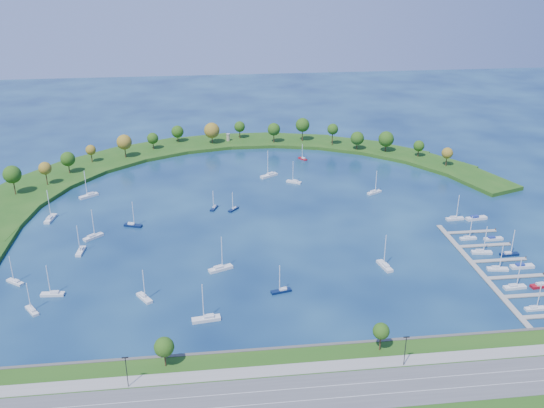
{
  "coord_description": "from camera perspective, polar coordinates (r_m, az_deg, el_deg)",
  "views": [
    {
      "loc": [
        -25.62,
        -252.44,
        114.48
      ],
      "look_at": [
        5.0,
        5.0,
        4.0
      ],
      "focal_mm": 39.26,
      "sensor_mm": 36.0,
      "label": 1
    }
  ],
  "objects": [
    {
      "name": "moored_boat_13",
      "position": [
        268.65,
        -16.78,
        -2.98
      ],
      "size": [
        8.32,
        7.9,
        13.19
      ],
      "rotation": [
        0.0,
        0.0,
        0.74
      ],
      "color": "silver",
      "rests_on": "ground"
    },
    {
      "name": "moored_boat_11",
      "position": [
        204.37,
        -6.31,
        -10.82
      ],
      "size": [
        9.91,
        3.96,
        14.17
      ],
      "rotation": [
        0.0,
        0.0,
        3.28
      ],
      "color": "silver",
      "rests_on": "ground"
    },
    {
      "name": "moored_boat_5",
      "position": [
        309.15,
        9.78,
        1.18
      ],
      "size": [
        8.32,
        5.95,
        12.09
      ],
      "rotation": [
        0.0,
        0.0,
        0.5
      ],
      "color": "silver",
      "rests_on": "ground"
    },
    {
      "name": "docked_boat_6",
      "position": [
        259.43,
        19.45,
        -4.31
      ],
      "size": [
        8.55,
        3.52,
        12.19
      ],
      "rotation": [
        0.0,
        0.0,
        -0.15
      ],
      "color": "silver",
      "rests_on": "ground"
    },
    {
      "name": "docked_boat_5",
      "position": [
        253.95,
        22.83,
        -5.52
      ],
      "size": [
        9.33,
        2.73,
        1.9
      ],
      "rotation": [
        0.0,
        0.0,
        0.01
      ],
      "color": "silver",
      "rests_on": "ground"
    },
    {
      "name": "moored_boat_9",
      "position": [
        355.68,
        2.97,
        4.42
      ],
      "size": [
        5.02,
        6.37,
        9.45
      ],
      "rotation": [
        0.0,
        0.0,
        2.15
      ],
      "color": "maroon",
      "rests_on": "ground"
    },
    {
      "name": "south_shoreline",
      "position": [
        174.13,
        3.51,
        -17.64
      ],
      "size": [
        420.0,
        43.1,
        11.6
      ],
      "color": "#1E4C14",
      "rests_on": "ground"
    },
    {
      "name": "moored_boat_14",
      "position": [
        219.21,
        -12.16,
        -8.71
      ],
      "size": [
        6.44,
        8.2,
        12.15
      ],
      "rotation": [
        0.0,
        0.0,
        5.29
      ],
      "color": "silver",
      "rests_on": "ground"
    },
    {
      "name": "docked_boat_3",
      "position": [
        242.97,
        24.47,
        -7.07
      ],
      "size": [
        8.95,
        3.24,
        12.88
      ],
      "rotation": [
        0.0,
        0.0,
        0.09
      ],
      "color": "maroon",
      "rests_on": "ground"
    },
    {
      "name": "dock_system",
      "position": [
        248.95,
        20.7,
        -5.84
      ],
      "size": [
        24.28,
        82.0,
        1.6
      ],
      "color": "gray",
      "rests_on": "ground"
    },
    {
      "name": "docked_boat_4",
      "position": [
        248.45,
        20.81,
        -5.77
      ],
      "size": [
        8.38,
        3.51,
        11.95
      ],
      "rotation": [
        0.0,
        0.0,
        -0.16
      ],
      "color": "silver",
      "rests_on": "ground"
    },
    {
      "name": "breakwater_trees",
      "position": [
        357.1,
        -4.04,
        6.11
      ],
      "size": [
        238.81,
        91.79,
        15.19
      ],
      "color": "#382314",
      "rests_on": "breakwater"
    },
    {
      "name": "harbor_tower",
      "position": [
        384.78,
        -4.23,
        6.4
      ],
      "size": [
        2.6,
        2.6,
        4.78
      ],
      "color": "gray",
      "rests_on": "breakwater"
    },
    {
      "name": "moored_boat_2",
      "position": [
        292.81,
        -20.48,
        -1.27
      ],
      "size": [
        4.25,
        10.13,
        14.43
      ],
      "rotation": [
        0.0,
        0.0,
        1.41
      ],
      "color": "silver",
      "rests_on": "ground"
    },
    {
      "name": "breakwater",
      "position": [
        322.5,
        -10.03,
        2.11
      ],
      "size": [
        286.74,
        247.64,
        2.0
      ],
      "color": "#1E4C14",
      "rests_on": "ground"
    },
    {
      "name": "moored_boat_8",
      "position": [
        287.38,
        -5.58,
        -0.33
      ],
      "size": [
        4.27,
        6.75,
        9.64
      ],
      "rotation": [
        0.0,
        0.0,
        4.31
      ],
      "color": "#09173A",
      "rests_on": "ground"
    },
    {
      "name": "moored_boat_17",
      "position": [
        230.52,
        -20.29,
        -8.03
      ],
      "size": [
        8.49,
        3.0,
        12.25
      ],
      "rotation": [
        0.0,
        0.0,
        3.06
      ],
      "color": "silver",
      "rests_on": "ground"
    },
    {
      "name": "moored_boat_16",
      "position": [
        314.1,
        -17.15,
        0.82
      ],
      "size": [
        9.39,
        7.86,
        14.18
      ],
      "rotation": [
        0.0,
        0.0,
        3.77
      ],
      "color": "silver",
      "rests_on": "ground"
    },
    {
      "name": "moored_boat_15",
      "position": [
        275.3,
        -13.2,
        -1.94
      ],
      "size": [
        8.52,
        5.01,
        12.09
      ],
      "rotation": [
        0.0,
        0.0,
        5.93
      ],
      "color": "#09173A",
      "rests_on": "ground"
    },
    {
      "name": "moored_boat_12",
      "position": [
        238.4,
        10.77,
        -5.8
      ],
      "size": [
        4.47,
        9.76,
        13.85
      ],
      "rotation": [
        0.0,
        0.0,
        1.77
      ],
      "color": "silver",
      "rests_on": "ground"
    },
    {
      "name": "moored_boat_4",
      "position": [
        243.61,
        -23.42,
        -6.81
      ],
      "size": [
        7.38,
        6.23,
        11.18
      ],
      "rotation": [
        0.0,
        0.0,
        2.51
      ],
      "color": "silver",
      "rests_on": "ground"
    },
    {
      "name": "docked_boat_2",
      "position": [
        238.08,
        22.25,
        -7.31
      ],
      "size": [
        8.53,
        2.85,
        12.36
      ],
      "rotation": [
        0.0,
        0.0,
        0.06
      ],
      "color": "silver",
      "rests_on": "ground"
    },
    {
      "name": "docked_boat_11",
      "position": [
        290.74,
        18.99,
        -1.28
      ],
      "size": [
        10.23,
        4.04,
        2.03
      ],
      "rotation": [
        0.0,
        0.0,
        0.13
      ],
      "color": "silver",
      "rests_on": "ground"
    },
    {
      "name": "moored_boat_18",
      "position": [
        327.52,
        -0.28,
        2.81
      ],
      "size": [
        10.3,
        7.95,
        15.2
      ],
      "rotation": [
        0.0,
        0.0,
        3.7
      ],
      "color": "silver",
      "rests_on": "ground"
    },
    {
      "name": "moored_boat_7",
      "position": [
        285.33,
        -3.71,
        -0.44
      ],
      "size": [
        5.56,
        6.21,
        9.6
      ],
      "rotation": [
        0.0,
        0.0,
        4.02
      ],
      "color": "#09173A",
      "rests_on": "ground"
    },
    {
      "name": "moored_boat_1",
      "position": [
        233.33,
        -4.97,
        -6.12
      ],
      "size": [
        9.9,
        6.25,
        14.14
      ],
      "rotation": [
        0.0,
        0.0,
        0.4
      ],
      "color": "silver",
      "rests_on": "ground"
    },
    {
      "name": "docked_boat_7",
      "position": [
        261.82,
        21.8,
        -4.42
      ],
      "size": [
        7.85,
        2.48,
        11.43
      ],
      "rotation": [
        0.0,
        0.0,
        0.04
      ],
      "color": "#09173A",
      "rests_on": "ground"
    },
    {
      "name": "moored_boat_10",
      "position": [
        318.8,
        2.13,
        2.19
      ],
      "size": [
        8.17,
        6.24,
        12.03
      ],
      "rotation": [
        0.0,
        0.0,
        2.59
      ],
      "color": "silver",
      "rests_on": "ground"
    },
    {
      "name": "docked_boat_0",
      "position": [
        227.69,
        23.91,
        -9.07
      ],
      "size": [
        7.24,
        2.16,
        10.59
      ],
      "rotation": [
        0.0,
        0.0,
        0.02
      ],
      "color": "silver",
      "rests_on": "ground"
    },
    {
      "name": "moored_boat_0",
      "position": [
        218.49,
        0.9,
        -8.25
      ],
      "size": [
        7.84,
        3.84,
        11.11
      ],
      "rotation": [
        0.0,
        0.0,
        3.38
      ],
      "color": "#09173A",
      "rests_on": "ground"
    },
    {
      "name": "ground",
      "position": [
        278.37,
        -0.9,
        -1.21
      ],
      "size": [
        700.0,
        700.0,
        0.0
      ],
      "primitive_type": "plane",
      "color": "#07183F",
      "rests_on": "ground"
    },
    {
      "name": "docked_boat_10",
      "position": [
        287.33,
        17.13,
        -1.29
      ],
      "size": [
        8.48,
        2.89,
        12.26
      ],
      "rotation": [
        0.0,
        0.0,
        0.07
      ],
      "color": "silver",
      "rests_on": "ground"
    },
    {
      "name": "moored_boat_3",
      "position": [
        257.91,
        -17.87,
        -4.25
      ],
      "size": [
        3.12,
        8.65,
        12.46
      ],
      "rotation": [
        0.0,
        0.0,
        4.62
      ],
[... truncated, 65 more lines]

